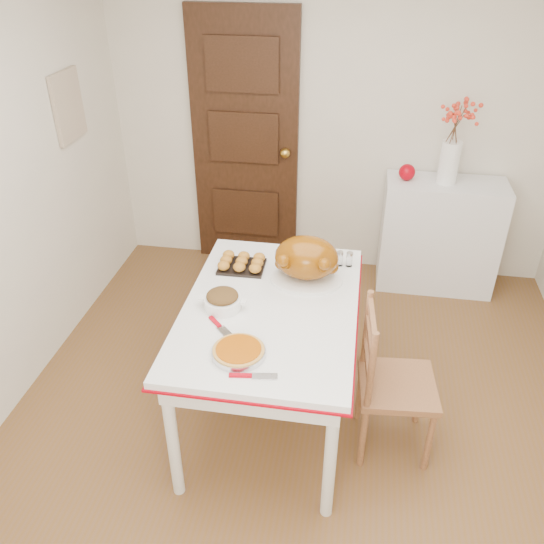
% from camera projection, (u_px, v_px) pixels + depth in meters
% --- Properties ---
extents(floor, '(3.50, 4.00, 0.00)m').
position_uv_depth(floor, '(298.00, 434.00, 3.28)').
color(floor, brown).
rests_on(floor, ground).
extents(wall_back, '(3.50, 0.00, 2.50)m').
position_uv_depth(wall_back, '(335.00, 120.00, 4.29)').
color(wall_back, beige).
rests_on(wall_back, ground).
extents(door_back, '(0.85, 0.06, 2.06)m').
position_uv_depth(door_back, '(245.00, 145.00, 4.48)').
color(door_back, black).
rests_on(door_back, ground).
extents(photo_board, '(0.03, 0.35, 0.45)m').
position_uv_depth(photo_board, '(68.00, 106.00, 3.73)').
color(photo_board, '#C0B69F').
rests_on(photo_board, ground).
extents(sideboard, '(0.89, 0.40, 0.89)m').
position_uv_depth(sideboard, '(439.00, 236.00, 4.41)').
color(sideboard, silver).
rests_on(sideboard, floor).
extents(kitchen_table, '(0.93, 1.36, 0.81)m').
position_uv_depth(kitchen_table, '(271.00, 364.00, 3.18)').
color(kitchen_table, white).
rests_on(kitchen_table, floor).
extents(chair_oak, '(0.44, 0.44, 0.91)m').
position_uv_depth(chair_oak, '(398.00, 382.00, 2.99)').
color(chair_oak, '#A15E39').
rests_on(chair_oak, floor).
extents(berry_vase, '(0.34, 0.34, 0.65)m').
position_uv_depth(berry_vase, '(453.00, 140.00, 4.00)').
color(berry_vase, white).
rests_on(berry_vase, sideboard).
extents(apple, '(0.12, 0.12, 0.12)m').
position_uv_depth(apple, '(407.00, 172.00, 4.18)').
color(apple, '#A0000D').
rests_on(apple, sideboard).
extents(turkey_platter, '(0.45, 0.38, 0.26)m').
position_uv_depth(turkey_platter, '(306.00, 260.00, 3.11)').
color(turkey_platter, '#854508').
rests_on(turkey_platter, kitchen_table).
extents(pumpkin_pie, '(0.30, 0.30, 0.05)m').
position_uv_depth(pumpkin_pie, '(239.00, 351.00, 2.62)').
color(pumpkin_pie, '#9E4604').
rests_on(pumpkin_pie, kitchen_table).
extents(stuffing_dish, '(0.25, 0.20, 0.10)m').
position_uv_depth(stuffing_dish, '(223.00, 300.00, 2.93)').
color(stuffing_dish, '#422E11').
rests_on(stuffing_dish, kitchen_table).
extents(rolls_tray, '(0.27, 0.21, 0.07)m').
position_uv_depth(rolls_tray, '(242.00, 263.00, 3.27)').
color(rolls_tray, '#C08422').
rests_on(rolls_tray, kitchen_table).
extents(pie_server, '(0.22, 0.09, 0.01)m').
position_uv_depth(pie_server, '(253.00, 376.00, 2.50)').
color(pie_server, silver).
rests_on(pie_server, kitchen_table).
extents(carving_knife, '(0.23, 0.24, 0.01)m').
position_uv_depth(carving_knife, '(224.00, 330.00, 2.78)').
color(carving_knife, silver).
rests_on(carving_knife, kitchen_table).
extents(drinking_glass, '(0.06, 0.06, 0.10)m').
position_uv_depth(drinking_glass, '(294.00, 252.00, 3.35)').
color(drinking_glass, white).
rests_on(drinking_glass, kitchen_table).
extents(shaker_pair, '(0.09, 0.04, 0.09)m').
position_uv_depth(shaker_pair, '(345.00, 259.00, 3.29)').
color(shaker_pair, white).
rests_on(shaker_pair, kitchen_table).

